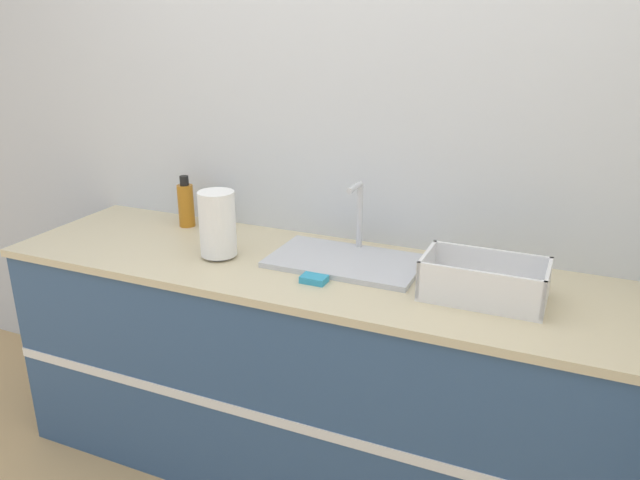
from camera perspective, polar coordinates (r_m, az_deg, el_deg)
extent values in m
cube|color=silver|center=(2.52, 2.80, 9.01)|extent=(4.80, 0.06, 2.60)
cube|color=#33517A|center=(2.52, -0.53, -12.19)|extent=(2.40, 0.66, 0.87)
cube|color=white|center=(2.28, -4.01, -16.15)|extent=(2.40, 0.01, 0.04)
cube|color=beige|center=(2.32, -0.56, -2.75)|extent=(2.43, 0.68, 0.03)
cube|color=silver|center=(2.33, 2.34, -1.95)|extent=(0.56, 0.33, 0.02)
cylinder|color=silver|center=(2.41, 3.64, 2.24)|extent=(0.02, 0.02, 0.25)
cylinder|color=silver|center=(2.32, 3.21, 4.82)|extent=(0.02, 0.12, 0.02)
cylinder|color=#4C4C51|center=(2.43, -9.19, -1.40)|extent=(0.10, 0.10, 0.01)
cylinder|color=white|center=(2.39, -9.35, 1.49)|extent=(0.14, 0.14, 0.25)
cube|color=white|center=(2.12, 14.63, -5.02)|extent=(0.40, 0.22, 0.01)
cube|color=white|center=(2.00, 14.28, -4.44)|extent=(0.40, 0.01, 0.12)
cube|color=white|center=(2.19, 15.25, -2.32)|extent=(0.40, 0.01, 0.12)
cube|color=white|center=(2.13, 9.69, -2.57)|extent=(0.01, 0.22, 0.12)
cube|color=white|center=(2.08, 20.01, -4.08)|extent=(0.01, 0.22, 0.12)
cylinder|color=silver|center=(2.74, -9.77, 2.48)|extent=(0.07, 0.07, 0.14)
cylinder|color=#334C9E|center=(2.72, -9.87, 4.18)|extent=(0.04, 0.04, 0.03)
cylinder|color=#B26B19|center=(2.79, -12.15, 3.09)|extent=(0.07, 0.07, 0.18)
cylinder|color=black|center=(2.76, -12.32, 5.33)|extent=(0.04, 0.04, 0.04)
cube|color=#3399BF|center=(2.17, -0.55, -3.60)|extent=(0.09, 0.06, 0.02)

